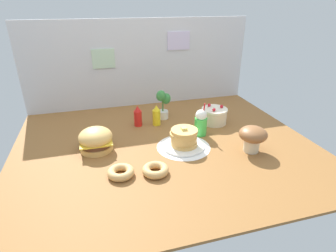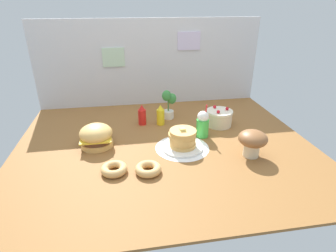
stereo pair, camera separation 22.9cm
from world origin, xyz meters
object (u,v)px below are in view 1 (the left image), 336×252
(ketchup_bottle, at_px, (138,117))
(donut_pink_glaze, at_px, (121,172))
(burger, at_px, (96,140))
(donut_chocolate, at_px, (155,170))
(potted_plant, at_px, (163,103))
(cream_soda_cup, at_px, (201,123))
(mustard_bottle, at_px, (156,116))
(mushroom_stool, at_px, (253,136))
(layer_cake, at_px, (214,116))
(pancake_stack, at_px, (184,139))

(ketchup_bottle, bearing_deg, donut_pink_glaze, -108.42)
(burger, bearing_deg, donut_chocolate, -49.89)
(potted_plant, bearing_deg, donut_chocolate, -107.88)
(burger, bearing_deg, ketchup_bottle, 42.42)
(burger, distance_m, potted_plant, 0.84)
(cream_soda_cup, distance_m, potted_plant, 0.51)
(mustard_bottle, height_order, potted_plant, potted_plant)
(ketchup_bottle, bearing_deg, mustard_bottle, -9.59)
(mushroom_stool, bearing_deg, ketchup_bottle, 137.14)
(potted_plant, distance_m, mushroom_stool, 0.99)
(cream_soda_cup, height_order, potted_plant, potted_plant)
(layer_cake, bearing_deg, mushroom_stool, -84.25)
(mustard_bottle, bearing_deg, donut_pink_glaze, -120.04)
(pancake_stack, xyz_separation_m, potted_plant, (-0.01, 0.63, 0.09))
(mustard_bottle, height_order, donut_pink_glaze, mustard_bottle)
(cream_soda_cup, relative_size, donut_pink_glaze, 1.61)
(pancake_stack, height_order, cream_soda_cup, cream_soda_cup)
(burger, distance_m, pancake_stack, 0.71)
(layer_cake, distance_m, donut_pink_glaze, 1.19)
(cream_soda_cup, bearing_deg, donut_pink_glaze, -150.04)
(burger, relative_size, layer_cake, 1.06)
(pancake_stack, relative_size, cream_soda_cup, 1.13)
(layer_cake, relative_size, cream_soda_cup, 0.83)
(ketchup_bottle, relative_size, mushroom_stool, 0.91)
(burger, xyz_separation_m, donut_chocolate, (0.38, -0.46, -0.06))
(layer_cake, xyz_separation_m, mustard_bottle, (-0.56, 0.12, 0.02))
(mustard_bottle, xyz_separation_m, mushroom_stool, (0.62, -0.71, 0.04))
(layer_cake, distance_m, cream_soda_cup, 0.31)
(ketchup_bottle, distance_m, donut_pink_glaze, 0.84)
(layer_cake, distance_m, ketchup_bottle, 0.75)
(pancake_stack, bearing_deg, layer_cake, 40.46)
(burger, height_order, donut_chocolate, burger)
(potted_plant, bearing_deg, mustard_bottle, -126.22)
(layer_cake, xyz_separation_m, ketchup_bottle, (-0.73, 0.15, 0.02))
(burger, distance_m, layer_cake, 1.17)
(mushroom_stool, bearing_deg, cream_soda_cup, 126.26)
(ketchup_bottle, bearing_deg, mushroom_stool, -42.86)
(donut_pink_glaze, height_order, donut_chocolate, same)
(potted_plant, bearing_deg, cream_soda_cup, -63.00)
(ketchup_bottle, xyz_separation_m, mustard_bottle, (0.18, -0.03, 0.00))
(mushroom_stool, bearing_deg, mustard_bottle, 131.10)
(cream_soda_cup, bearing_deg, mustard_bottle, 136.17)
(donut_pink_glaze, relative_size, potted_plant, 0.61)
(cream_soda_cup, distance_m, mushroom_stool, 0.48)
(pancake_stack, bearing_deg, ketchup_bottle, 118.68)
(layer_cake, xyz_separation_m, donut_pink_glaze, (-1.00, -0.65, -0.05))
(mustard_bottle, height_order, donut_chocolate, mustard_bottle)
(ketchup_bottle, bearing_deg, cream_soda_cup, -34.38)
(layer_cake, height_order, cream_soda_cup, cream_soda_cup)
(donut_pink_glaze, bearing_deg, donut_chocolate, -9.10)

